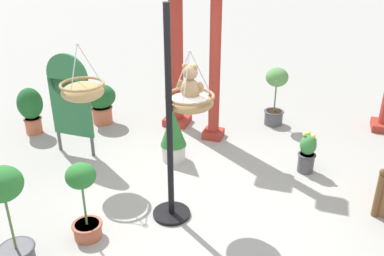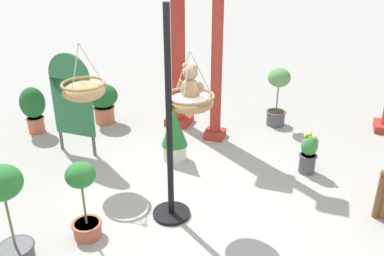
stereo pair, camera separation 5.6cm
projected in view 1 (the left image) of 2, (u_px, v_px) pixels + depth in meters
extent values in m
plane|color=#9E9E99|center=(193.00, 210.00, 5.09)|extent=(40.00, 40.00, 0.00)
cylinder|color=black|center=(169.00, 121.00, 4.47)|extent=(0.07, 0.07, 2.44)
cylinder|color=black|center=(172.00, 213.00, 4.98)|extent=(0.44, 0.44, 0.04)
ellipsoid|color=#A37F51|center=(190.00, 103.00, 4.60)|extent=(0.52, 0.52, 0.17)
torus|color=olive|center=(190.00, 96.00, 4.56)|extent=(0.54, 0.54, 0.04)
ellipsoid|color=silver|center=(190.00, 101.00, 4.59)|extent=(0.46, 0.46, 0.14)
cylinder|color=#B7B7BC|center=(201.00, 73.00, 4.48)|extent=(0.22, 0.14, 0.50)
cylinder|color=#B7B7BC|center=(182.00, 71.00, 4.54)|extent=(0.22, 0.14, 0.50)
cylinder|color=#B7B7BC|center=(186.00, 77.00, 4.35)|extent=(0.01, 0.25, 0.50)
torus|color=#B7B7BC|center=(190.00, 51.00, 4.35)|extent=(0.06, 0.06, 0.01)
ellipsoid|color=tan|center=(190.00, 90.00, 4.54)|extent=(0.21, 0.18, 0.25)
sphere|color=tan|center=(190.00, 72.00, 4.46)|extent=(0.20, 0.20, 0.16)
ellipsoid|color=tan|center=(192.00, 72.00, 4.51)|extent=(0.09, 0.07, 0.05)
sphere|color=black|center=(192.00, 71.00, 4.53)|extent=(0.02, 0.02, 0.02)
sphere|color=tan|center=(185.00, 66.00, 4.45)|extent=(0.06, 0.06, 0.06)
sphere|color=tan|center=(195.00, 67.00, 4.41)|extent=(0.06, 0.06, 0.06)
ellipsoid|color=tan|center=(181.00, 85.00, 4.58)|extent=(0.07, 0.12, 0.16)
ellipsoid|color=tan|center=(201.00, 87.00, 4.52)|extent=(0.07, 0.12, 0.16)
ellipsoid|color=tan|center=(188.00, 94.00, 4.67)|extent=(0.08, 0.14, 0.08)
ellipsoid|color=tan|center=(198.00, 95.00, 4.64)|extent=(0.08, 0.14, 0.08)
ellipsoid|color=tan|center=(83.00, 92.00, 5.35)|extent=(0.54, 0.54, 0.22)
torus|color=#97794E|center=(82.00, 84.00, 5.31)|extent=(0.57, 0.57, 0.04)
ellipsoid|color=silver|center=(83.00, 90.00, 5.34)|extent=(0.48, 0.48, 0.18)
cylinder|color=#B7B7BC|center=(90.00, 64.00, 5.22)|extent=(0.23, 0.14, 0.52)
cylinder|color=#B7B7BC|center=(75.00, 62.00, 5.28)|extent=(0.23, 0.14, 0.52)
cylinder|color=#B7B7BC|center=(74.00, 67.00, 5.09)|extent=(0.01, 0.26, 0.52)
torus|color=#B7B7BC|center=(77.00, 44.00, 5.09)|extent=(0.06, 0.06, 0.01)
cylinder|color=#9E2D23|center=(176.00, 43.00, 6.75)|extent=(0.23, 0.23, 2.84)
cube|color=#9E2D23|center=(177.00, 120.00, 7.33)|extent=(0.41, 0.41, 0.12)
cylinder|color=#9E2D23|center=(215.00, 51.00, 6.27)|extent=(0.17, 0.17, 2.85)
cube|color=#9E2D23|center=(213.00, 134.00, 6.84)|extent=(0.31, 0.31, 0.12)
cylinder|color=brown|center=(378.00, 196.00, 4.87)|extent=(0.08, 0.08, 0.56)
sphere|color=brown|center=(384.00, 172.00, 4.74)|extent=(0.09, 0.09, 0.09)
cylinder|color=beige|center=(174.00, 152.00, 6.15)|extent=(0.34, 0.34, 0.25)
torus|color=#BCB7AE|center=(173.00, 145.00, 6.10)|extent=(0.37, 0.37, 0.03)
cylinder|color=#382819|center=(173.00, 145.00, 6.10)|extent=(0.30, 0.30, 0.03)
cone|color=#28702D|center=(173.00, 128.00, 5.98)|extent=(0.37, 0.37, 0.54)
cylinder|color=#AD563D|center=(88.00, 230.00, 4.60)|extent=(0.30, 0.30, 0.17)
torus|color=#9C4E37|center=(87.00, 225.00, 4.57)|extent=(0.34, 0.34, 0.03)
cylinder|color=#382819|center=(87.00, 225.00, 4.57)|extent=(0.27, 0.27, 0.03)
cylinder|color=#4C6B38|center=(85.00, 205.00, 4.47)|extent=(0.02, 0.02, 0.48)
ellipsoid|color=#28702D|center=(81.00, 176.00, 4.31)|extent=(0.32, 0.32, 0.27)
cylinder|color=#4C4C51|center=(273.00, 117.00, 7.28)|extent=(0.31, 0.31, 0.24)
torus|color=#444449|center=(274.00, 111.00, 7.24)|extent=(0.34, 0.34, 0.03)
cylinder|color=#382819|center=(274.00, 112.00, 7.24)|extent=(0.27, 0.27, 0.03)
cylinder|color=#4C6B38|center=(275.00, 98.00, 7.13)|extent=(0.02, 0.02, 0.46)
ellipsoid|color=#56934C|center=(277.00, 77.00, 6.97)|extent=(0.37, 0.37, 0.32)
cylinder|color=#4C4C51|center=(306.00, 163.00, 5.84)|extent=(0.22, 0.22, 0.27)
torus|color=#444449|center=(307.00, 155.00, 5.79)|extent=(0.25, 0.25, 0.03)
cylinder|color=#382819|center=(307.00, 155.00, 5.79)|extent=(0.19, 0.19, 0.03)
ellipsoid|color=#38843D|center=(308.00, 145.00, 5.73)|extent=(0.22, 0.22, 0.28)
sphere|color=#E5DB4C|center=(313.00, 136.00, 5.65)|extent=(0.06, 0.06, 0.06)
sphere|color=#E5DB4C|center=(309.00, 133.00, 5.72)|extent=(0.06, 0.06, 0.06)
sphere|color=#E5DB4C|center=(304.00, 134.00, 5.69)|extent=(0.05, 0.05, 0.05)
cylinder|color=#BC6042|center=(102.00, 115.00, 7.33)|extent=(0.33, 0.33, 0.29)
torus|color=#A9573B|center=(102.00, 108.00, 7.27)|extent=(0.37, 0.37, 0.03)
cylinder|color=#382819|center=(102.00, 108.00, 7.27)|extent=(0.29, 0.29, 0.03)
ellipsoid|color=#1E5B28|center=(101.00, 96.00, 7.18)|extent=(0.50, 0.50, 0.40)
cylinder|color=#4C4C51|center=(18.00, 256.00, 4.20)|extent=(0.33, 0.33, 0.22)
torus|color=#444449|center=(16.00, 248.00, 4.16)|extent=(0.36, 0.36, 0.03)
cylinder|color=#382819|center=(16.00, 249.00, 4.16)|extent=(0.29, 0.29, 0.03)
cylinder|color=#4C6B38|center=(10.00, 224.00, 4.03)|extent=(0.02, 0.02, 0.58)
ellipsoid|color=#28702D|center=(2.00, 184.00, 3.84)|extent=(0.39, 0.39, 0.33)
cylinder|color=#BC6042|center=(34.00, 125.00, 6.97)|extent=(0.26, 0.26, 0.26)
torus|color=#A9573B|center=(33.00, 119.00, 6.92)|extent=(0.30, 0.30, 0.03)
cylinder|color=#382819|center=(33.00, 119.00, 6.92)|extent=(0.23, 0.23, 0.03)
ellipsoid|color=#1E5B28|center=(30.00, 103.00, 6.80)|extent=(0.40, 0.40, 0.52)
cube|color=#286B3D|center=(71.00, 108.00, 6.08)|extent=(0.66, 0.06, 0.86)
cylinder|color=#286B3D|center=(67.00, 76.00, 5.88)|extent=(0.66, 0.06, 0.66)
cylinder|color=#4C4C4C|center=(60.00, 141.00, 6.41)|extent=(0.05, 0.05, 0.30)
cylinder|color=#4C4C4C|center=(93.00, 147.00, 6.24)|extent=(0.05, 0.05, 0.30)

